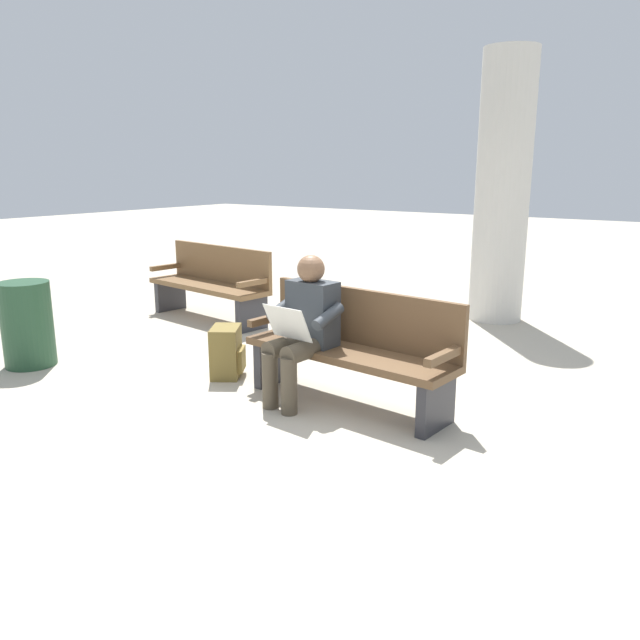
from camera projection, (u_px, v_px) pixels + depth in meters
name	position (u px, v px, depth m)	size (l,w,h in m)	color
ground_plane	(347.00, 404.00, 5.04)	(40.00, 40.00, 0.00)	#B7AD99
bench_near	(353.00, 347.00, 4.98)	(1.84, 0.64, 0.90)	brown
person_seated	(304.00, 325.00, 4.97)	(0.60, 0.60, 1.18)	#33383D
backpack	(227.00, 352.00, 5.66)	(0.40, 0.43, 0.46)	brown
bench_far	(212.00, 282.00, 7.76)	(1.85, 0.71, 0.90)	brown
support_pillar	(503.00, 189.00, 7.48)	(0.64, 0.64, 3.17)	beige
trash_bin	(27.00, 324.00, 5.93)	(0.47, 0.47, 0.81)	#23472D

